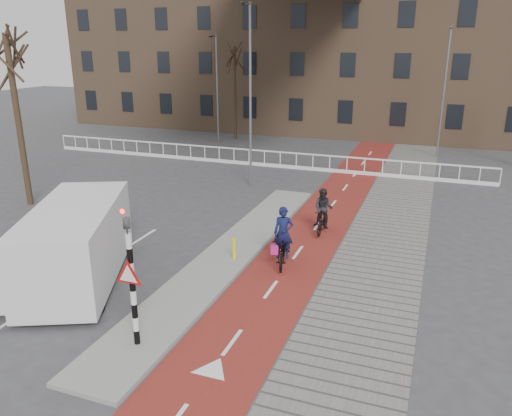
% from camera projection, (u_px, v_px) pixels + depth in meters
% --- Properties ---
extents(ground, '(120.00, 120.00, 0.00)m').
position_uv_depth(ground, '(197.00, 313.00, 13.85)').
color(ground, '#38383A').
rests_on(ground, ground).
extents(bike_lane, '(2.50, 60.00, 0.01)m').
position_uv_depth(bike_lane, '(328.00, 211.00, 22.25)').
color(bike_lane, maroon).
rests_on(bike_lane, ground).
extents(sidewalk, '(3.00, 60.00, 0.01)m').
position_uv_depth(sidewalk, '(393.00, 218.00, 21.33)').
color(sidewalk, slate).
rests_on(sidewalk, ground).
extents(curb_island, '(1.80, 16.00, 0.12)m').
position_uv_depth(curb_island, '(230.00, 253.00, 17.62)').
color(curb_island, gray).
rests_on(curb_island, ground).
extents(traffic_signal, '(0.80, 0.80, 3.68)m').
position_uv_depth(traffic_signal, '(131.00, 274.00, 11.62)').
color(traffic_signal, black).
rests_on(traffic_signal, curb_island).
extents(bollard, '(0.12, 0.12, 0.75)m').
position_uv_depth(bollard, '(234.00, 249.00, 16.90)').
color(bollard, yellow).
rests_on(bollard, curb_island).
extents(cyclist_near, '(1.10, 2.04, 2.01)m').
position_uv_depth(cyclist_near, '(283.00, 245.00, 16.67)').
color(cyclist_near, black).
rests_on(cyclist_near, bike_lane).
extents(cyclist_far, '(0.76, 1.65, 1.79)m').
position_uv_depth(cyclist_far, '(323.00, 215.00, 19.43)').
color(cyclist_far, black).
rests_on(cyclist_far, bike_lane).
extents(van, '(4.45, 6.13, 2.45)m').
position_uv_depth(van, '(77.00, 243.00, 15.27)').
color(van, silver).
rests_on(van, ground).
extents(railing, '(28.00, 0.10, 0.99)m').
position_uv_depth(railing, '(249.00, 160.00, 30.53)').
color(railing, silver).
rests_on(railing, ground).
extents(townhouse_row, '(46.00, 10.00, 15.90)m').
position_uv_depth(townhouse_row, '(337.00, 34.00, 40.86)').
color(townhouse_row, '#7F6047').
rests_on(townhouse_row, ground).
extents(tree_left, '(0.27, 0.27, 7.54)m').
position_uv_depth(tree_left, '(19.00, 123.00, 21.99)').
color(tree_left, black).
rests_on(tree_left, ground).
extents(tree_mid, '(0.23, 0.23, 6.88)m').
position_uv_depth(tree_mid, '(235.00, 94.00, 37.81)').
color(tree_mid, black).
rests_on(tree_mid, ground).
extents(streetlight_near, '(0.12, 0.12, 8.96)m').
position_uv_depth(streetlight_near, '(250.00, 99.00, 24.79)').
color(streetlight_near, slate).
rests_on(streetlight_near, ground).
extents(streetlight_left, '(0.12, 0.12, 7.70)m').
position_uv_depth(streetlight_left, '(217.00, 90.00, 36.85)').
color(streetlight_left, slate).
rests_on(streetlight_left, ground).
extents(streetlight_right, '(0.12, 0.12, 8.10)m').
position_uv_depth(streetlight_right, '(444.00, 94.00, 31.52)').
color(streetlight_right, slate).
rests_on(streetlight_right, ground).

